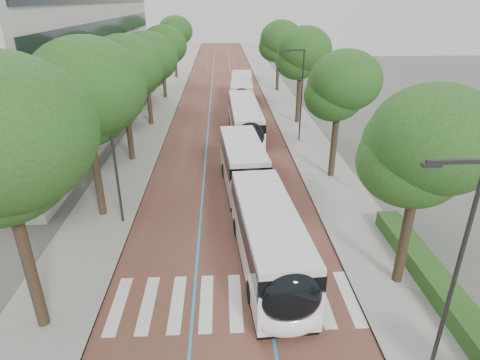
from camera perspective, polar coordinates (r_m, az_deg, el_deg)
The scene contains 19 objects.
ground at distance 17.38m, azimuth -1.24°, elevation -19.11°, with size 160.00×160.00×0.00m, color #51544C.
road at distance 53.93m, azimuth -2.46°, elevation 11.63°, with size 11.00×140.00×0.02m, color brown.
sidewalk_left at distance 54.41m, azimuth -10.54°, elevation 11.41°, with size 4.00×140.00×0.12m, color gray.
sidewalk_right at distance 54.47m, azimuth 5.62°, elevation 11.72°, with size 4.00×140.00×0.12m, color gray.
kerb_left at distance 54.19m, azimuth -8.51°, elevation 11.50°, with size 0.20×140.00×0.14m, color gray.
kerb_right at distance 54.24m, azimuth 3.59°, elevation 11.73°, with size 0.20×140.00×0.14m, color gray.
zebra_crossing at distance 18.10m, azimuth -0.67°, elevation -16.86°, with size 10.55×3.60×0.01m.
lane_line_left at distance 53.95m, azimuth -4.19°, elevation 11.60°, with size 0.12×126.00×0.01m, color #2689BF.
lane_line_right at distance 53.96m, azimuth -0.72°, elevation 11.67°, with size 0.12×126.00×0.01m, color #2689BF.
office_building at distance 45.19m, azimuth -29.01°, elevation 15.25°, with size 18.11×40.00×14.00m.
hedge at distance 19.42m, azimuth 27.76°, elevation -15.03°, with size 1.20×14.00×0.80m, color #214A19.
streetlight_near at distance 13.80m, azimuth 28.11°, elevation -10.08°, with size 1.82×0.20×8.00m.
streetlight_far at distance 35.98m, azimuth 8.53°, elevation 12.73°, with size 1.82×0.20×8.00m.
lamp_post_left at distance 22.80m, azimuth -17.46°, elevation 3.14°, with size 0.14×0.14×8.00m, color #2A2A2C.
trees_left at distance 36.86m, azimuth -14.60°, elevation 15.52°, with size 6.16×60.72×10.07m.
trees_right at distance 38.13m, azimuth 9.69°, elevation 15.86°, with size 5.66×47.38×9.04m.
lead_bus at distance 22.38m, azimuth 2.22°, elevation -3.10°, with size 3.83×18.53×3.20m.
bus_queued_0 at distance 37.22m, azimuth 0.72°, elevation 8.32°, with size 2.72×12.44×3.20m.
bus_queued_1 at distance 49.77m, azimuth 0.24°, elevation 12.46°, with size 3.17×12.51×3.20m.
Camera 1 is at (-0.25, -12.59, 11.98)m, focal length 30.00 mm.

